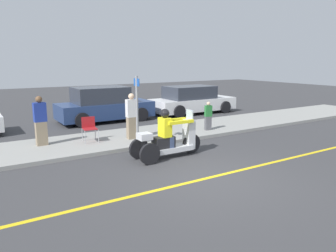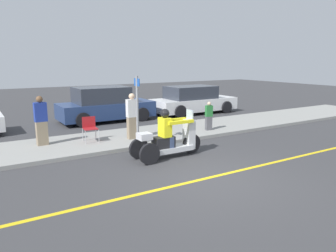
# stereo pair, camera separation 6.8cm
# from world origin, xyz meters

# --- Properties ---
(ground_plane) EXTENTS (60.00, 60.00, 0.00)m
(ground_plane) POSITION_xyz_m (0.00, 0.00, 0.00)
(ground_plane) COLOR #38383A
(lane_stripe) EXTENTS (24.00, 0.12, 0.01)m
(lane_stripe) POSITION_xyz_m (0.11, 0.00, 0.00)
(lane_stripe) COLOR gold
(lane_stripe) RESTS_ON ground
(sidewalk_strip) EXTENTS (28.00, 2.80, 0.12)m
(sidewalk_strip) POSITION_xyz_m (0.00, 4.60, 0.06)
(sidewalk_strip) COLOR gray
(sidewalk_strip) RESTS_ON ground
(motorcycle_trike) EXTENTS (2.23, 0.74, 1.45)m
(motorcycle_trike) POSITION_xyz_m (0.11, 1.98, 0.52)
(motorcycle_trike) COLOR black
(motorcycle_trike) RESTS_ON ground
(spectator_mid_group) EXTENTS (0.39, 0.24, 1.58)m
(spectator_mid_group) POSITION_xyz_m (-2.82, 4.94, 0.88)
(spectator_mid_group) COLOR gray
(spectator_mid_group) RESTS_ON sidewalk_strip
(spectator_with_child) EXTENTS (0.29, 0.21, 1.11)m
(spectator_with_child) POSITION_xyz_m (3.18, 3.93, 0.66)
(spectator_with_child) COLOR #515156
(spectator_with_child) RESTS_ON sidewalk_strip
(spectator_near_curb) EXTENTS (0.38, 0.24, 1.58)m
(spectator_near_curb) POSITION_xyz_m (0.03, 4.21, 0.88)
(spectator_near_curb) COLOR gray
(spectator_near_curb) RESTS_ON sidewalk_strip
(folding_chair_set_back) EXTENTS (0.51, 0.51, 0.82)m
(folding_chair_set_back) POSITION_xyz_m (-1.35, 4.61, 0.62)
(folding_chair_set_back) COLOR #A5A8AD
(folding_chair_set_back) RESTS_ON sidewalk_strip
(parked_car_lot_center) EXTENTS (4.32, 2.06, 1.60)m
(parked_car_lot_center) POSITION_xyz_m (0.66, 8.48, 0.75)
(parked_car_lot_center) COLOR navy
(parked_car_lot_center) RESTS_ON ground
(parked_car_lot_right) EXTENTS (4.59, 2.01, 1.46)m
(parked_car_lot_right) POSITION_xyz_m (5.52, 8.21, 0.69)
(parked_car_lot_right) COLOR silver
(parked_car_lot_right) RESTS_ON ground
(street_sign) EXTENTS (0.08, 0.36, 2.20)m
(street_sign) POSITION_xyz_m (-0.14, 3.45, 1.32)
(street_sign) COLOR gray
(street_sign) RESTS_ON sidewalk_strip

